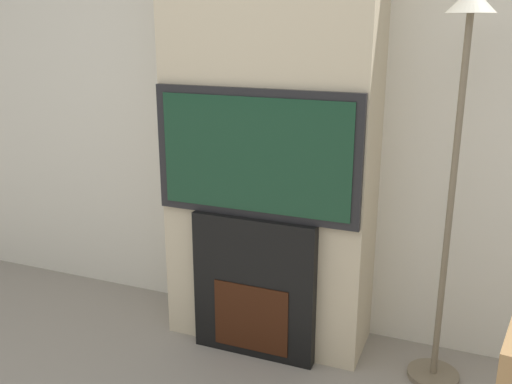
% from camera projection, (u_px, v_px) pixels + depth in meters
% --- Properties ---
extents(wall_back, '(6.00, 0.06, 2.70)m').
position_uv_depth(wall_back, '(286.00, 88.00, 3.06)').
color(wall_back, silver).
rests_on(wall_back, ground_plane).
extents(chimney_breast, '(1.07, 0.40, 2.70)m').
position_uv_depth(chimney_breast, '(271.00, 93.00, 2.85)').
color(chimney_breast, beige).
rests_on(chimney_breast, ground_plane).
extents(fireplace, '(0.65, 0.15, 0.76)m').
position_uv_depth(fireplace, '(256.00, 286.00, 2.95)').
color(fireplace, black).
rests_on(fireplace, ground_plane).
extents(television, '(1.05, 0.07, 0.64)m').
position_uv_depth(television, '(256.00, 154.00, 2.75)').
color(television, black).
rests_on(television, fireplace).
extents(floor_lamp, '(0.25, 0.25, 1.83)m').
position_uv_depth(floor_lamp, '(458.00, 138.00, 2.48)').
color(floor_lamp, '#726651').
rests_on(floor_lamp, ground_plane).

